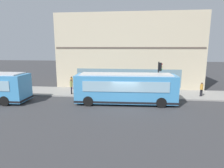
# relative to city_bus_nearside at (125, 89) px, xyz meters

# --- Properties ---
(ground) EXTENTS (120.00, 120.00, 0.00)m
(ground) POSITION_rel_city_bus_nearside_xyz_m (-0.79, -0.04, -1.55)
(ground) COLOR #38383A
(sidewalk_curb) EXTENTS (4.66, 40.00, 0.15)m
(sidewalk_curb) POSITION_rel_city_bus_nearside_xyz_m (4.14, -0.04, -1.48)
(sidewalk_curb) COLOR gray
(sidewalk_curb) RESTS_ON ground
(building_corner) EXTENTS (8.37, 19.83, 10.11)m
(building_corner) POSITION_rel_city_bus_nearside_xyz_m (10.62, -0.04, 3.49)
(building_corner) COLOR beige
(building_corner) RESTS_ON ground
(city_bus_nearside) EXTENTS (2.95, 10.14, 3.07)m
(city_bus_nearside) POSITION_rel_city_bus_nearside_xyz_m (0.00, 0.00, 0.00)
(city_bus_nearside) COLOR #3F8CC6
(city_bus_nearside) RESTS_ON ground
(traffic_light_near_corner) EXTENTS (0.32, 0.49, 3.95)m
(traffic_light_near_corner) POSITION_rel_city_bus_nearside_xyz_m (2.39, -3.62, 1.35)
(traffic_light_near_corner) COLOR black
(traffic_light_near_corner) RESTS_ON sidewalk_curb
(fire_hydrant) EXTENTS (0.35, 0.35, 0.74)m
(fire_hydrant) POSITION_rel_city_bus_nearside_xyz_m (5.35, -5.18, -1.04)
(fire_hydrant) COLOR yellow
(fire_hydrant) RESTS_ON sidewalk_curb
(pedestrian_by_light_pole) EXTENTS (0.32, 0.32, 1.60)m
(pedestrian_by_light_pole) POSITION_rel_city_bus_nearside_xyz_m (3.31, -8.50, -0.49)
(pedestrian_by_light_pole) COLOR black
(pedestrian_by_light_pole) RESTS_ON sidewalk_curb
(pedestrian_near_hydrant) EXTENTS (0.32, 0.32, 1.67)m
(pedestrian_near_hydrant) POSITION_rel_city_bus_nearside_xyz_m (5.57, 7.44, -0.45)
(pedestrian_near_hydrant) COLOR #8C3F8C
(pedestrian_near_hydrant) RESTS_ON sidewalk_curb
(pedestrian_near_building_entrance) EXTENTS (0.32, 0.32, 1.79)m
(pedestrian_near_building_entrance) POSITION_rel_city_bus_nearside_xyz_m (2.70, 6.54, -0.37)
(pedestrian_near_building_entrance) COLOR black
(pedestrian_near_building_entrance) RESTS_ON sidewalk_curb
(newspaper_vending_box) EXTENTS (0.44, 0.42, 0.90)m
(newspaper_vending_box) POSITION_rel_city_bus_nearside_xyz_m (4.67, -0.88, -0.95)
(newspaper_vending_box) COLOR #263F99
(newspaper_vending_box) RESTS_ON sidewalk_curb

